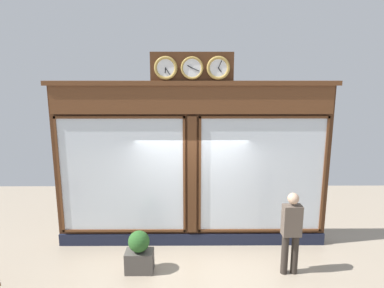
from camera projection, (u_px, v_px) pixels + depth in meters
The scene contains 4 objects.
shop_facade at pixel (192, 164), 7.54m from camera, with size 6.29×0.42×4.37m.
pedestrian at pixel (291, 230), 6.50m from camera, with size 0.37×0.23×1.69m.
planter_box at pixel (140, 261), 6.71m from camera, with size 0.56×0.36×0.44m, color #4C4742.
planter_shrub at pixel (139, 241), 6.62m from camera, with size 0.43×0.43×0.43m, color #285623.
Camera 1 is at (0.05, 7.16, 3.90)m, focal length 31.15 mm.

